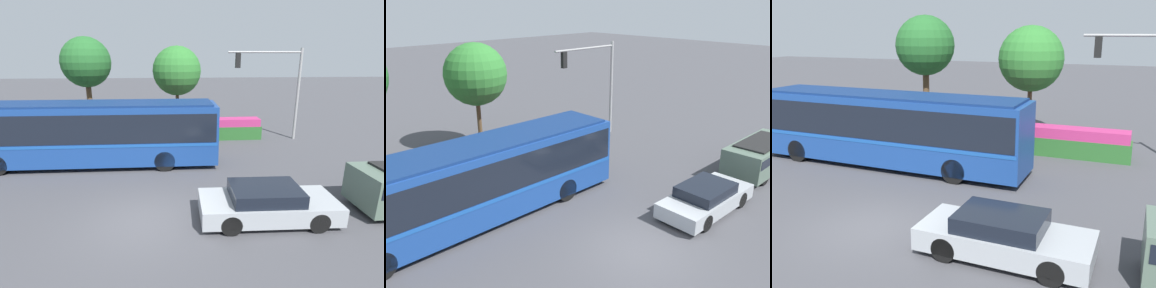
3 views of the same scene
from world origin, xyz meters
TOP-DOWN VIEW (x-y plane):
  - ground_plane at (0.00, 0.00)m, footprint 140.00×140.00m
  - city_bus at (-2.89, 5.72)m, footprint 12.46×2.64m
  - sedan_foreground at (4.18, -0.16)m, footprint 4.61×1.99m
  - flowering_hedge at (2.52, 10.14)m, footprint 9.15×1.08m
  - street_tree_left at (-4.84, 13.22)m, footprint 3.51×3.51m
  - street_tree_centre at (1.60, 13.03)m, footprint 3.52×3.52m

SIDE VIEW (x-z plane):
  - ground_plane at x=0.00m, z-range 0.00..0.00m
  - sedan_foreground at x=4.18m, z-range -0.02..1.21m
  - flowering_hedge at x=2.52m, z-range -0.01..1.37m
  - city_bus at x=-2.89m, z-range 0.22..3.42m
  - street_tree_centre at x=1.60m, z-range 1.29..7.40m
  - street_tree_left at x=-4.84m, z-range 1.57..8.29m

